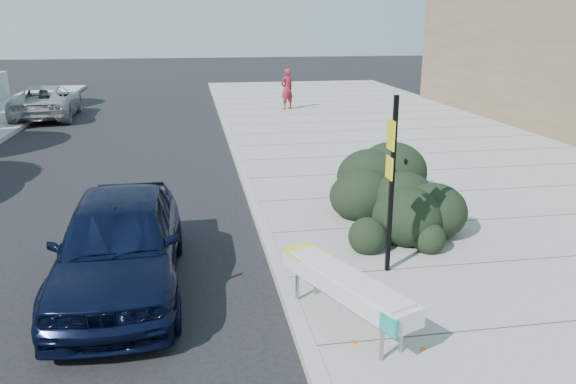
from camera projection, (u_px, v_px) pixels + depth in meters
name	position (u px, v px, depth m)	size (l,w,h in m)	color
ground	(283.00, 286.00, 8.98)	(120.00, 120.00, 0.00)	black
sidewalk_near	(464.00, 182.00, 14.58)	(11.20, 50.00, 0.15)	gray
curb_near	(250.00, 192.00, 13.67)	(0.22, 50.00, 0.17)	#9E9E99
bench	(345.00, 285.00, 7.43)	(1.38, 2.42, 0.72)	gray
bike_rack	(403.00, 174.00, 12.59)	(0.23, 0.71, 1.06)	black
sign_post	(391.00, 176.00, 8.75)	(0.10, 0.33, 2.86)	black
hedge	(385.00, 184.00, 11.49)	(1.95, 3.91, 1.46)	black
sedan_navy	(120.00, 243.00, 8.69)	(1.85, 4.61, 1.57)	black
suv_silver	(47.00, 102.00, 24.40)	(2.38, 5.17, 1.44)	#A2A5A7
pedestrian	(287.00, 89.00, 25.88)	(0.68, 0.45, 1.87)	maroon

